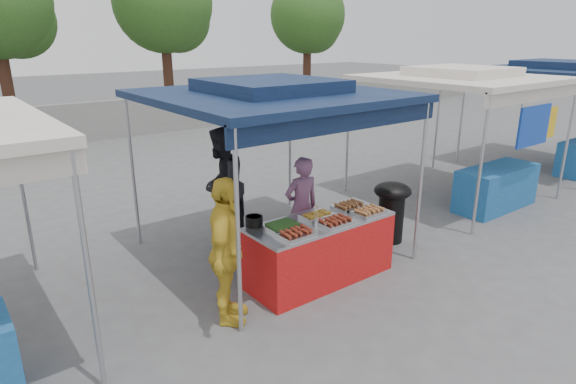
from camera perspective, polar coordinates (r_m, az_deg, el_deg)
ground_plane at (r=6.71m, az=3.16°, el=-9.83°), size 80.00×80.00×0.00m
back_wall at (r=16.16m, az=-23.26°, el=7.58°), size 40.00×0.25×1.20m
main_canopy at (r=6.74m, az=-1.95°, el=11.52°), size 3.20×3.20×2.57m
neighbor_stall_right at (r=9.92m, az=21.42°, el=7.92°), size 3.20×3.20×2.57m
neighbor_stall_far at (r=13.47m, az=30.55°, el=9.05°), size 3.20×3.20×2.57m
tree_2 at (r=18.88m, az=-14.22°, el=20.45°), size 3.54×3.48×5.99m
tree_3 at (r=22.55m, az=2.55°, el=19.83°), size 3.36×3.27×5.62m
vendor_table at (r=6.46m, az=3.81°, el=-6.82°), size 2.00×0.80×0.85m
food_tray_fl at (r=5.76m, az=1.00°, el=-4.99°), size 0.42×0.30×0.07m
food_tray_fm at (r=6.13m, az=5.59°, el=-3.58°), size 0.42×0.30×0.07m
food_tray_fr at (r=6.54m, az=9.54°, el=-2.34°), size 0.42×0.30×0.07m
food_tray_bl at (r=5.99m, az=-0.69°, el=-4.04°), size 0.42×0.30×0.07m
food_tray_bm at (r=6.35m, az=3.48°, el=-2.77°), size 0.42×0.30×0.07m
food_tray_br at (r=6.72m, az=7.18°, el=-1.69°), size 0.42×0.30×0.07m
cooking_pot at (r=6.08m, az=-4.04°, el=-3.45°), size 0.22×0.22×0.13m
skewer_cup at (r=6.08m, az=3.33°, el=-3.63°), size 0.07×0.07×0.09m
wok_burner at (r=7.73m, az=12.17°, el=-1.70°), size 0.58×0.58×0.98m
crate_left at (r=6.84m, az=-2.79°, el=-7.73°), size 0.55×0.39×0.33m
crate_right at (r=7.11m, az=1.91°, el=-6.95°), size 0.44×0.31×0.27m
crate_stacked at (r=7.00m, az=1.93°, el=-5.04°), size 0.42×0.29×0.25m
vendor_woman at (r=7.00m, az=1.61°, el=-1.84°), size 0.59×0.42×1.51m
helper_man at (r=7.54m, az=-7.81°, el=0.77°), size 1.13×1.08×1.84m
customer_person at (r=5.40m, az=-7.32°, el=-7.09°), size 0.96×1.05×1.71m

